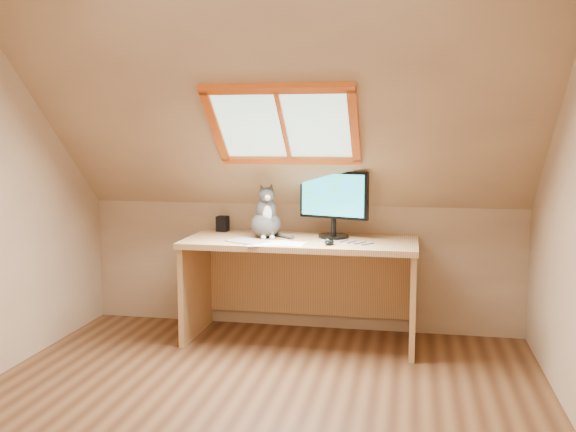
# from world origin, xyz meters

# --- Properties ---
(ground) EXTENTS (3.50, 3.50, 0.00)m
(ground) POSITION_xyz_m (0.00, 0.00, 0.00)
(ground) COLOR brown
(ground) RESTS_ON ground
(room_shell) EXTENTS (3.52, 3.52, 2.41)m
(room_shell) POSITION_xyz_m (0.00, -0.09, 1.43)
(room_shell) COLOR tan
(room_shell) RESTS_ON ground
(desk) EXTENTS (1.72, 0.75, 0.78)m
(desk) POSITION_xyz_m (0.06, 1.45, 0.55)
(desk) COLOR tan
(desk) RESTS_ON ground
(monitor) EXTENTS (0.53, 0.23, 0.50)m
(monitor) POSITION_xyz_m (0.29, 1.48, 1.07)
(monitor) COLOR black
(monitor) RESTS_ON desk
(cat) EXTENTS (0.31, 0.34, 0.42)m
(cat) POSITION_xyz_m (-0.21, 1.41, 0.93)
(cat) COLOR #4C4643
(cat) RESTS_ON desk
(desk_speaker) EXTENTS (0.09, 0.09, 0.12)m
(desk_speaker) POSITION_xyz_m (-0.62, 1.63, 0.85)
(desk_speaker) COLOR black
(desk_speaker) RESTS_ON desk
(graphics_tablet) EXTENTS (0.33, 0.30, 0.01)m
(graphics_tablet) POSITION_xyz_m (-0.29, 1.17, 0.79)
(graphics_tablet) COLOR #B2B2B7
(graphics_tablet) RESTS_ON desk
(mouse) EXTENTS (0.08, 0.12, 0.04)m
(mouse) POSITION_xyz_m (0.30, 1.17, 0.80)
(mouse) COLOR black
(mouse) RESTS_ON desk
(papers) EXTENTS (0.35, 0.30, 0.01)m
(papers) POSITION_xyz_m (-0.07, 1.12, 0.79)
(papers) COLOR white
(papers) RESTS_ON desk
(cables) EXTENTS (0.51, 0.26, 0.01)m
(cables) POSITION_xyz_m (0.39, 1.26, 0.79)
(cables) COLOR silver
(cables) RESTS_ON desk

